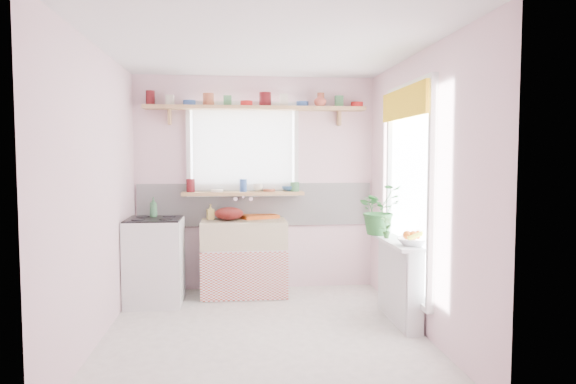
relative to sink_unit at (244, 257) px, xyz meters
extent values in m
plane|color=white|center=(0.15, -1.29, -0.43)|extent=(3.20, 3.20, 0.00)
plane|color=white|center=(0.15, -1.29, 2.07)|extent=(3.20, 3.20, 0.00)
plane|color=silver|center=(0.15, 0.31, 0.82)|extent=(2.80, 0.00, 2.80)
plane|color=silver|center=(0.15, -2.89, 0.82)|extent=(2.80, 0.00, 2.80)
plane|color=silver|center=(-1.25, -1.29, 0.82)|extent=(0.00, 3.20, 3.20)
plane|color=silver|center=(1.55, -1.29, 0.82)|extent=(0.00, 3.20, 3.20)
cube|color=white|center=(0.15, 0.29, 0.57)|extent=(2.74, 0.03, 0.50)
cube|color=pink|center=(0.15, 0.29, 0.37)|extent=(2.74, 0.02, 0.12)
cube|color=white|center=(0.00, 0.30, 1.22)|extent=(1.20, 0.01, 1.00)
cube|color=white|center=(0.00, 0.24, 1.22)|extent=(1.15, 0.02, 0.95)
cube|color=white|center=(1.54, -1.09, 0.82)|extent=(0.01, 1.10, 1.90)
cube|color=yellow|center=(1.46, -1.09, 1.63)|extent=(0.03, 1.20, 0.28)
cube|color=white|center=(0.00, 0.01, -0.16)|extent=(0.85, 0.55, 0.55)
cube|color=#C44639|center=(0.00, -0.27, -0.16)|extent=(0.95, 0.02, 0.53)
cube|color=beige|center=(0.00, 0.01, 0.27)|extent=(0.95, 0.55, 0.30)
cylinder|color=silver|center=(0.00, 0.26, 0.67)|extent=(0.03, 0.22, 0.03)
cube|color=white|center=(-0.95, -0.24, 0.02)|extent=(0.58, 0.58, 0.90)
cube|color=black|center=(-0.95, -0.24, 0.47)|extent=(0.56, 0.56, 0.02)
cylinder|color=black|center=(-1.09, -0.38, 0.49)|extent=(0.14, 0.14, 0.01)
cylinder|color=black|center=(-0.81, -0.38, 0.49)|extent=(0.14, 0.14, 0.01)
cylinder|color=black|center=(-1.09, -0.10, 0.49)|extent=(0.14, 0.14, 0.01)
cylinder|color=black|center=(-0.81, -0.10, 0.49)|extent=(0.14, 0.14, 0.01)
cube|color=white|center=(1.45, -1.09, -0.06)|extent=(0.15, 0.90, 0.75)
cube|color=white|center=(1.42, -1.09, 0.33)|extent=(0.22, 0.95, 0.03)
cube|color=tan|center=(0.00, 0.19, 0.71)|extent=(1.40, 0.22, 0.04)
cube|color=tan|center=(0.15, 0.18, 1.69)|extent=(2.52, 0.24, 0.04)
cylinder|color=#590F14|center=(-1.03, 0.18, 1.77)|extent=(0.11, 0.11, 0.12)
cylinder|color=silver|center=(-0.82, 0.18, 1.77)|extent=(0.11, 0.11, 0.12)
cylinder|color=#3359A5|center=(-0.60, 0.18, 1.74)|extent=(0.11, 0.11, 0.06)
cylinder|color=#A55133|center=(-0.39, 0.18, 1.77)|extent=(0.11, 0.11, 0.12)
cylinder|color=#3F7F4C|center=(-0.17, 0.18, 1.77)|extent=(0.11, 0.11, 0.12)
cylinder|color=red|center=(0.04, 0.18, 1.74)|extent=(0.11, 0.11, 0.06)
cylinder|color=#590F14|center=(0.26, 0.18, 1.77)|extent=(0.11, 0.11, 0.12)
cylinder|color=silver|center=(0.47, 0.18, 1.77)|extent=(0.11, 0.11, 0.12)
cylinder|color=#3359A5|center=(0.69, 0.18, 1.74)|extent=(0.11, 0.11, 0.06)
cylinder|color=#A55133|center=(0.90, 0.18, 1.77)|extent=(0.11, 0.11, 0.12)
cylinder|color=#3F7F4C|center=(1.12, 0.18, 1.77)|extent=(0.11, 0.11, 0.12)
cylinder|color=red|center=(1.33, 0.18, 1.74)|extent=(0.11, 0.11, 0.06)
cylinder|color=#590F14|center=(-0.62, 0.19, 0.79)|extent=(0.11, 0.11, 0.12)
cylinder|color=silver|center=(-0.31, 0.19, 0.79)|extent=(0.11, 0.11, 0.12)
cylinder|color=#3359A5|center=(0.00, 0.19, 0.76)|extent=(0.11, 0.11, 0.06)
cylinder|color=#A55133|center=(0.31, 0.19, 0.79)|extent=(0.11, 0.11, 0.12)
cylinder|color=#3F7F4C|center=(0.62, 0.19, 0.79)|extent=(0.11, 0.11, 0.12)
cube|color=#CF5312|center=(0.17, 0.21, 0.44)|extent=(0.50, 0.44, 0.04)
ellipsoid|color=#57110F|center=(-0.17, 0.04, 0.49)|extent=(0.39, 0.39, 0.15)
imported|color=#2B6C30|center=(1.36, -0.69, 0.60)|extent=(0.56, 0.52, 0.51)
imported|color=white|center=(1.48, -1.37, 0.38)|extent=(0.37, 0.37, 0.07)
imported|color=#2C5C24|center=(1.36, -0.94, 0.46)|extent=(0.14, 0.12, 0.23)
imported|color=#F5DD6C|center=(-0.38, 0.12, 0.50)|extent=(0.10, 0.10, 0.17)
imported|color=white|center=(0.17, 0.25, 0.77)|extent=(0.13, 0.13, 0.09)
imported|color=#2D5D94|center=(0.55, 0.25, 0.76)|extent=(0.25, 0.25, 0.06)
imported|color=#B64838|center=(0.88, 0.12, 1.78)|extent=(0.15, 0.15, 0.15)
imported|color=#3B7749|center=(-0.97, -0.12, 0.59)|extent=(0.09, 0.09, 0.22)
sphere|color=orange|center=(1.48, -1.37, 0.44)|extent=(0.08, 0.08, 0.08)
sphere|color=orange|center=(1.54, -1.34, 0.44)|extent=(0.08, 0.08, 0.08)
sphere|color=orange|center=(1.43, -1.35, 0.44)|extent=(0.08, 0.08, 0.08)
cylinder|color=#FFFB37|center=(1.50, -1.42, 0.45)|extent=(0.18, 0.04, 0.10)
camera|label=1|loc=(-0.10, -5.75, 1.14)|focal=32.00mm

